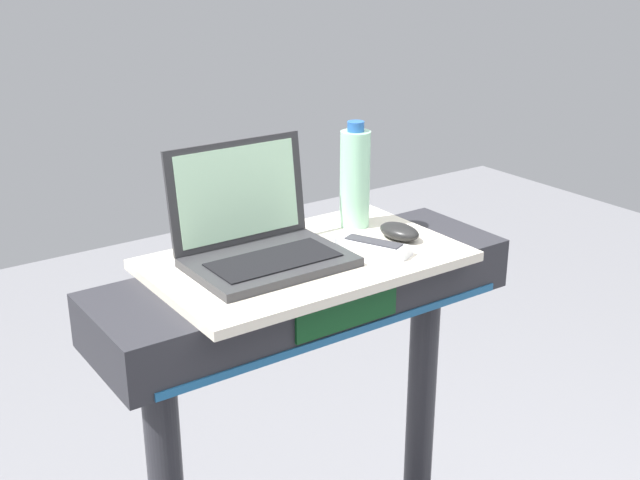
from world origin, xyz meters
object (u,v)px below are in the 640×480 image
at_px(water_bottle, 355,178).
at_px(tv_remote, 373,246).
at_px(laptop, 259,239).
at_px(computer_mouse, 399,232).

bearing_deg(water_bottle, tv_remote, -113.20).
height_order(laptop, water_bottle, water_bottle).
bearing_deg(tv_remote, water_bottle, 66.80).
relative_size(water_bottle, tv_remote, 1.44).
xyz_separation_m(laptop, computer_mouse, (0.31, -0.07, -0.03)).
bearing_deg(tv_remote, laptop, 157.55).
distance_m(laptop, computer_mouse, 0.32).
height_order(computer_mouse, water_bottle, water_bottle).
height_order(laptop, tv_remote, laptop).
bearing_deg(computer_mouse, water_bottle, 94.56).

